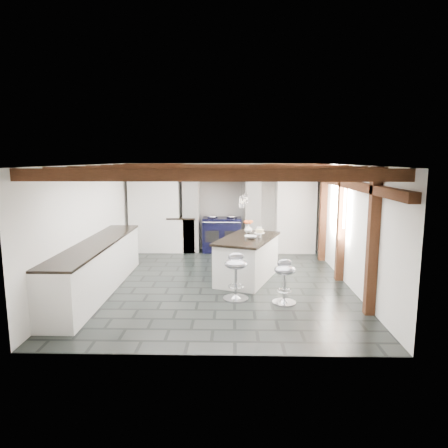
{
  "coord_description": "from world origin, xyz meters",
  "views": [
    {
      "loc": [
        0.28,
        -7.62,
        2.4
      ],
      "look_at": [
        0.1,
        0.4,
        1.1
      ],
      "focal_mm": 32.0,
      "sensor_mm": 36.0,
      "label": 1
    }
  ],
  "objects_px": {
    "bar_stool_near": "(285,277)",
    "bar_stool_far": "(236,271)",
    "kitchen_island": "(248,258)",
    "range_cooker": "(222,234)"
  },
  "relations": [
    {
      "from": "range_cooker",
      "to": "bar_stool_far",
      "type": "bearing_deg",
      "value": -84.76
    },
    {
      "from": "range_cooker",
      "to": "kitchen_island",
      "type": "xyz_separation_m",
      "value": [
        0.58,
        -2.46,
        -0.02
      ]
    },
    {
      "from": "bar_stool_near",
      "to": "kitchen_island",
      "type": "bearing_deg",
      "value": 101.65
    },
    {
      "from": "kitchen_island",
      "to": "bar_stool_near",
      "type": "height_order",
      "value": "kitchen_island"
    },
    {
      "from": "bar_stool_near",
      "to": "bar_stool_far",
      "type": "bearing_deg",
      "value": 156.78
    },
    {
      "from": "range_cooker",
      "to": "kitchen_island",
      "type": "distance_m",
      "value": 2.53
    },
    {
      "from": "bar_stool_far",
      "to": "range_cooker",
      "type": "bearing_deg",
      "value": 86.18
    },
    {
      "from": "range_cooker",
      "to": "kitchen_island",
      "type": "relative_size",
      "value": 0.51
    },
    {
      "from": "kitchen_island",
      "to": "bar_stool_far",
      "type": "height_order",
      "value": "kitchen_island"
    },
    {
      "from": "kitchen_island",
      "to": "bar_stool_far",
      "type": "distance_m",
      "value": 1.22
    }
  ]
}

